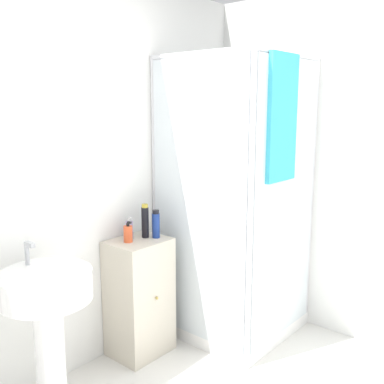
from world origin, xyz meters
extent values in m
cube|color=white|center=(0.00, 1.70, 1.25)|extent=(6.40, 0.06, 2.50)
cube|color=white|center=(1.24, 1.24, 0.04)|extent=(0.86, 0.86, 0.09)
cylinder|color=silver|center=(1.65, 1.65, 1.02)|extent=(0.04, 0.04, 2.03)
cylinder|color=silver|center=(0.83, 1.65, 1.02)|extent=(0.04, 0.04, 2.03)
cylinder|color=silver|center=(1.65, 0.83, 1.02)|extent=(0.04, 0.04, 2.03)
cylinder|color=silver|center=(0.83, 0.83, 1.02)|extent=(0.04, 0.04, 2.03)
cylinder|color=silver|center=(1.24, 0.83, 2.01)|extent=(0.82, 0.04, 0.04)
cylinder|color=silver|center=(1.24, 1.65, 2.01)|extent=(0.82, 0.04, 0.04)
cylinder|color=silver|center=(0.83, 1.24, 2.01)|extent=(0.04, 0.82, 0.04)
cylinder|color=silver|center=(1.65, 1.24, 2.01)|extent=(0.04, 0.82, 0.04)
cube|color=silver|center=(1.24, 0.82, 1.04)|extent=(0.79, 0.01, 1.91)
cube|color=silver|center=(0.82, 1.24, 1.04)|extent=(0.01, 0.79, 1.91)
cylinder|color=#B7BABF|center=(1.45, 1.59, 0.85)|extent=(0.02, 0.02, 1.52)
cylinder|color=#B7BABF|center=(1.45, 1.54, 1.63)|extent=(0.07, 0.07, 0.04)
cube|color=#38ADC6|center=(1.12, 0.79, 1.61)|extent=(0.33, 0.03, 0.80)
cube|color=beige|center=(0.52, 1.51, 0.40)|extent=(0.39, 0.32, 0.81)
sphere|color=gold|center=(0.52, 1.34, 0.45)|extent=(0.02, 0.02, 0.02)
cylinder|color=white|center=(-0.27, 1.36, 0.35)|extent=(0.16, 0.16, 0.70)
cylinder|color=white|center=(-0.27, 1.36, 0.78)|extent=(0.48, 0.48, 0.15)
cylinder|color=#B7BABF|center=(-0.27, 1.52, 0.92)|extent=(0.02, 0.02, 0.13)
cube|color=#B7BABF|center=(-0.27, 1.49, 0.97)|extent=(0.02, 0.07, 0.02)
cylinder|color=#E5562D|center=(0.45, 1.52, 0.86)|extent=(0.06, 0.06, 0.11)
cylinder|color=black|center=(0.45, 1.52, 0.93)|extent=(0.02, 0.02, 0.02)
cube|color=black|center=(0.45, 1.51, 0.94)|extent=(0.01, 0.03, 0.01)
cylinder|color=black|center=(0.60, 1.52, 0.91)|extent=(0.05, 0.05, 0.21)
cylinder|color=gold|center=(0.60, 1.52, 1.03)|extent=(0.04, 0.04, 0.02)
cylinder|color=navy|center=(0.64, 1.46, 0.89)|extent=(0.05, 0.05, 0.17)
cylinder|color=black|center=(0.64, 1.46, 0.99)|extent=(0.04, 0.04, 0.02)
cylinder|color=#B299C6|center=(0.51, 1.59, 0.87)|extent=(0.05, 0.05, 0.11)
cylinder|color=silver|center=(0.51, 1.59, 0.93)|extent=(0.02, 0.02, 0.02)
cube|color=silver|center=(0.51, 1.58, 0.95)|extent=(0.01, 0.03, 0.01)
camera|label=1|loc=(-1.44, -0.63, 1.69)|focal=42.00mm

